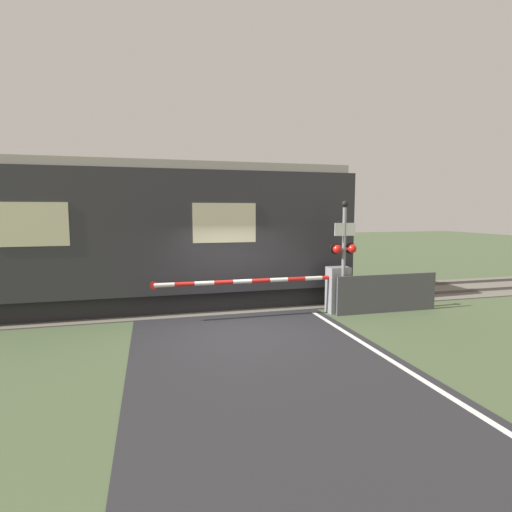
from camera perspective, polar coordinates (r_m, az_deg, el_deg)
ground_plane at (r=9.92m, az=-2.09°, el=-10.46°), size 80.00×80.00×0.00m
track_bed at (r=12.77m, az=-5.09°, el=-6.53°), size 36.00×3.20×0.13m
train at (r=12.62m, az=-27.90°, el=2.45°), size 17.61×2.75×4.25m
crossing_barrier at (r=11.44m, az=9.89°, el=-4.58°), size 5.47×0.44×1.31m
signal_post at (r=11.27m, az=12.47°, el=0.85°), size 0.75×0.26×3.17m
roadside_fence at (r=12.00m, az=18.25°, el=-5.11°), size 3.13×0.06×1.10m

